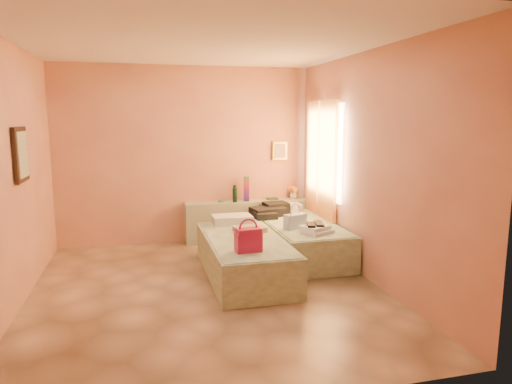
# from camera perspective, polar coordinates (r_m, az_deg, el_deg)

# --- Properties ---
(ground) EXTENTS (4.50, 4.50, 0.00)m
(ground) POSITION_cam_1_polar(r_m,az_deg,el_deg) (5.47, -6.06, -12.18)
(ground) COLOR tan
(ground) RESTS_ON ground
(room_walls) EXTENTS (4.02, 4.51, 2.81)m
(room_walls) POSITION_cam_1_polar(r_m,az_deg,el_deg) (5.69, -5.13, 7.13)
(room_walls) COLOR #E0A477
(room_walls) RESTS_ON ground
(headboard_ledge) EXTENTS (2.05, 0.30, 0.65)m
(headboard_ledge) POSITION_cam_1_polar(r_m,az_deg,el_deg) (7.53, -1.02, -3.54)
(headboard_ledge) COLOR #9BA587
(headboard_ledge) RESTS_ON ground
(bed_left) EXTENTS (0.91, 2.00, 0.50)m
(bed_left) POSITION_cam_1_polar(r_m,az_deg,el_deg) (5.85, -1.46, -8.09)
(bed_left) COLOR beige
(bed_left) RESTS_ON ground
(bed_right) EXTENTS (0.91, 2.00, 0.50)m
(bed_right) POSITION_cam_1_polar(r_m,az_deg,el_deg) (6.71, 5.44, -5.84)
(bed_right) COLOR beige
(bed_right) RESTS_ON ground
(water_bottle) EXTENTS (0.09, 0.09, 0.26)m
(water_bottle) POSITION_cam_1_polar(r_m,az_deg,el_deg) (7.33, -2.66, -0.26)
(water_bottle) COLOR #13341F
(water_bottle) RESTS_ON headboard_ledge
(rainbow_box) EXTENTS (0.11, 0.11, 0.40)m
(rainbow_box) POSITION_cam_1_polar(r_m,az_deg,el_deg) (7.42, -1.20, 0.39)
(rainbow_box) COLOR #B31647
(rainbow_box) RESTS_ON headboard_ledge
(small_dish) EXTENTS (0.13, 0.13, 0.03)m
(small_dish) POSITION_cam_1_polar(r_m,az_deg,el_deg) (7.37, -4.29, -1.14)
(small_dish) COLOR #48855B
(small_dish) RESTS_ON headboard_ledge
(green_book) EXTENTS (0.18, 0.13, 0.03)m
(green_book) POSITION_cam_1_polar(r_m,az_deg,el_deg) (7.58, 2.04, -0.84)
(green_book) COLOR #264832
(green_book) RESTS_ON headboard_ledge
(flower_vase) EXTENTS (0.23, 0.23, 0.24)m
(flower_vase) POSITION_cam_1_polar(r_m,az_deg,el_deg) (7.71, 4.70, 0.11)
(flower_vase) COLOR silver
(flower_vase) RESTS_ON headboard_ledge
(magenta_handbag) EXTENTS (0.30, 0.19, 0.27)m
(magenta_handbag) POSITION_cam_1_polar(r_m,az_deg,el_deg) (5.17, -0.97, -5.99)
(magenta_handbag) COLOR #B31647
(magenta_handbag) RESTS_ON bed_left
(khaki_garment) EXTENTS (0.43, 0.37, 0.06)m
(khaki_garment) POSITION_cam_1_polar(r_m,az_deg,el_deg) (6.08, -0.78, -4.66)
(khaki_garment) COLOR tan
(khaki_garment) RESTS_ON bed_left
(clothes_pile) EXTENTS (0.62, 0.62, 0.16)m
(clothes_pile) POSITION_cam_1_polar(r_m,az_deg,el_deg) (7.05, 1.86, -2.29)
(clothes_pile) COLOR black
(clothes_pile) RESTS_ON bed_right
(blue_handbag) EXTENTS (0.34, 0.24, 0.20)m
(blue_handbag) POSITION_cam_1_polar(r_m,az_deg,el_deg) (6.25, 4.91, -3.67)
(blue_handbag) COLOR #446BA4
(blue_handbag) RESTS_ON bed_right
(towel_stack) EXTENTS (0.44, 0.42, 0.10)m
(towel_stack) POSITION_cam_1_polar(r_m,az_deg,el_deg) (6.04, 7.62, -4.67)
(towel_stack) COLOR silver
(towel_stack) RESTS_ON bed_right
(sandal_pair) EXTENTS (0.26, 0.31, 0.03)m
(sandal_pair) POSITION_cam_1_polar(r_m,az_deg,el_deg) (6.04, 7.43, -4.03)
(sandal_pair) COLOR black
(sandal_pair) RESTS_ON towel_stack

